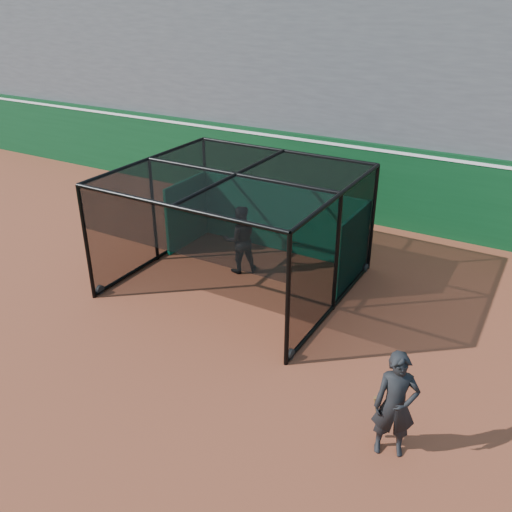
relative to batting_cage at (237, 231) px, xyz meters
The scene contains 6 objects.
ground 3.41m from the batting_cage, 73.17° to the right, with size 120.00×120.00×0.00m, color brown.
outfield_wall 5.60m from the batting_cage, 80.75° to the left, with size 50.00×0.50×2.50m.
grandstand 9.84m from the batting_cage, 84.47° to the left, with size 50.00×7.85×8.95m.
batting_cage is the anchor object (origin of this frame).
batter 0.79m from the batting_cage, 116.29° to the left, with size 0.87×0.68×1.78m, color black.
on_deck_player 6.12m from the batting_cage, 35.14° to the right, with size 0.78×0.66×1.84m.
Camera 1 is at (5.46, -7.10, 6.55)m, focal length 38.00 mm.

